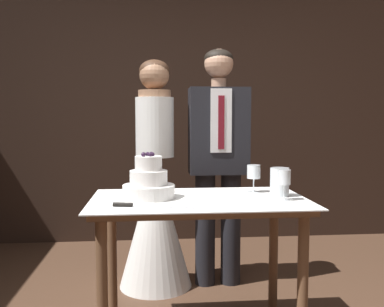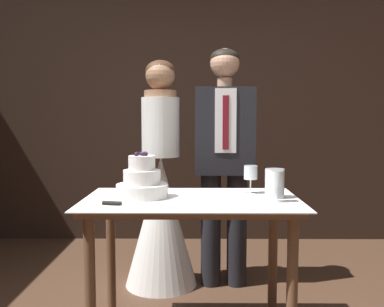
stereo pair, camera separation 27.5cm
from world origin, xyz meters
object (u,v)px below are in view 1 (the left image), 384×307
(wine_glass_middle, at_px, (254,173))
(hurricane_candle, at_px, (280,183))
(cake_knife, at_px, (137,206))
(groom, at_px, (218,152))
(wine_glass_near, at_px, (284,178))
(tiered_cake, at_px, (149,183))
(bride, at_px, (155,204))
(cake_table, at_px, (199,220))

(wine_glass_middle, xyz_separation_m, hurricane_candle, (0.12, -0.14, -0.04))
(cake_knife, relative_size, groom, 0.23)
(wine_glass_near, height_order, hurricane_candle, wine_glass_near)
(tiered_cake, bearing_deg, bride, 87.17)
(cake_knife, bearing_deg, bride, 96.19)
(cake_table, xyz_separation_m, hurricane_candle, (0.46, 0.03, 0.20))
(tiered_cake, relative_size, wine_glass_near, 1.74)
(cake_knife, xyz_separation_m, hurricane_candle, (0.79, 0.23, 0.07))
(hurricane_candle, bearing_deg, wine_glass_middle, 129.25)
(tiered_cake, bearing_deg, cake_table, -7.34)
(bride, distance_m, groom, 0.61)
(hurricane_candle, bearing_deg, cake_knife, -164.03)
(hurricane_candle, distance_m, bride, 1.10)
(tiered_cake, relative_size, wine_glass_middle, 1.75)
(cake_table, relative_size, hurricane_candle, 7.31)
(cake_table, bearing_deg, hurricane_candle, 3.53)
(wine_glass_middle, bearing_deg, cake_table, -153.89)
(tiered_cake, xyz_separation_m, groom, (0.51, 0.80, 0.10))
(cake_knife, xyz_separation_m, wine_glass_near, (0.78, 0.11, 0.11))
(tiered_cake, height_order, cake_knife, tiered_cake)
(wine_glass_near, relative_size, wine_glass_middle, 1.01)
(cake_knife, xyz_separation_m, wine_glass_middle, (0.68, 0.37, 0.11))
(wine_glass_near, relative_size, hurricane_candle, 1.02)
(bride, bearing_deg, wine_glass_middle, -48.87)
(cake_table, bearing_deg, bride, 105.74)
(tiered_cake, xyz_separation_m, wine_glass_near, (0.73, -0.13, 0.03))
(cake_table, bearing_deg, groom, 74.25)
(cake_knife, bearing_deg, groom, 72.70)
(tiered_cake, distance_m, wine_glass_near, 0.74)
(groom, bearing_deg, cake_knife, -118.68)
(tiered_cake, height_order, groom, groom)
(cake_knife, bearing_deg, wine_glass_middle, 39.92)
(cake_table, bearing_deg, cake_knife, -149.01)
(cake_table, relative_size, cake_knife, 2.92)
(wine_glass_near, xyz_separation_m, groom, (-0.22, 0.93, 0.07))
(bride, bearing_deg, cake_knife, -95.19)
(bride, relative_size, groom, 0.95)
(hurricane_candle, relative_size, bride, 0.10)
(tiered_cake, relative_size, hurricane_candle, 1.78)
(tiered_cake, distance_m, groom, 0.96)
(cake_knife, distance_m, groom, 1.19)
(tiered_cake, bearing_deg, wine_glass_middle, 12.19)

